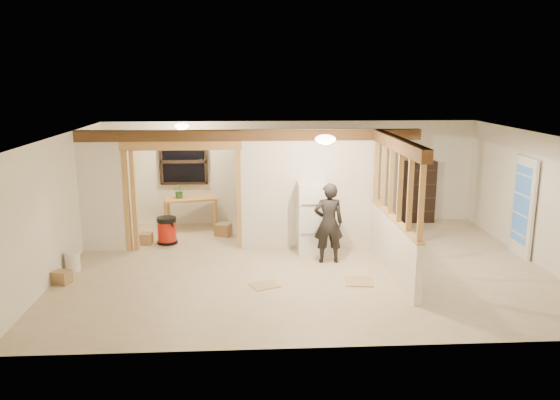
{
  "coord_description": "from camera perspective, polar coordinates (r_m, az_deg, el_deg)",
  "views": [
    {
      "loc": [
        -1.03,
        -9.88,
        3.54
      ],
      "look_at": [
        -0.44,
        0.4,
        1.21
      ],
      "focal_mm": 35.0,
      "sensor_mm": 36.0,
      "label": 1
    }
  ],
  "objects": [
    {
      "name": "potted_plant",
      "position": [
        12.93,
        -10.44,
        0.88
      ],
      "size": [
        0.34,
        0.32,
        0.31
      ],
      "primitive_type": "imported",
      "rotation": [
        0.0,
        0.0,
        -0.31
      ],
      "color": "#29622D",
      "rests_on": "work_table"
    },
    {
      "name": "box_util_a",
      "position": [
        12.48,
        -5.94,
        -3.1
      ],
      "size": [
        0.42,
        0.39,
        0.28
      ],
      "primitive_type": "cube",
      "rotation": [
        0.0,
        0.0,
        -0.41
      ],
      "color": "#9F794D",
      "rests_on": "floor"
    },
    {
      "name": "wall_back",
      "position": [
        13.37,
        1.18,
        2.9
      ],
      "size": [
        9.0,
        0.01,
        2.5
      ],
      "primitive_type": "cube",
      "color": "white",
      "rests_on": "floor"
    },
    {
      "name": "ceiling_dome_main",
      "position": [
        9.54,
        4.77,
        6.34
      ],
      "size": [
        0.36,
        0.36,
        0.16
      ],
      "primitive_type": "ellipsoid",
      "color": "#FFEABF",
      "rests_on": "ceiling"
    },
    {
      "name": "partition_left_stub",
      "position": [
        11.72,
        -18.16,
        0.85
      ],
      "size": [
        0.9,
        0.12,
        2.5
      ],
      "primitive_type": "cube",
      "color": "silver",
      "rests_on": "floor"
    },
    {
      "name": "shop_vac",
      "position": [
        12.07,
        -11.74,
        -3.1
      ],
      "size": [
        0.47,
        0.47,
        0.59
      ],
      "primitive_type": "cylinder",
      "rotation": [
        0.0,
        0.0,
        -0.03
      ],
      "color": "#B11D0F",
      "rests_on": "floor"
    },
    {
      "name": "floor",
      "position": [
        10.55,
        2.52,
        -6.88
      ],
      "size": [
        9.0,
        6.5,
        0.01
      ],
      "primitive_type": "cube",
      "color": "beige",
      "rests_on": "ground"
    },
    {
      "name": "floor_panel_near",
      "position": [
        9.83,
        8.3,
        -8.42
      ],
      "size": [
        0.55,
        0.55,
        0.02
      ],
      "primitive_type": "cube",
      "rotation": [
        0.0,
        0.0,
        -0.15
      ],
      "color": "tan",
      "rests_on": "floor"
    },
    {
      "name": "ceiling",
      "position": [
        9.99,
        2.66,
        6.78
      ],
      "size": [
        9.0,
        6.5,
        0.01
      ],
      "primitive_type": "cube",
      "color": "white"
    },
    {
      "name": "ceiling_dome_util",
      "position": [
        12.32,
        -10.22,
        7.63
      ],
      "size": [
        0.32,
        0.32,
        0.14
      ],
      "primitive_type": "ellipsoid",
      "color": "#FFEABF",
      "rests_on": "ceiling"
    },
    {
      "name": "window_back",
      "position": [
        13.3,
        -10.06,
        3.96
      ],
      "size": [
        1.12,
        0.1,
        1.1
      ],
      "primitive_type": "cube",
      "color": "black",
      "rests_on": "wall_back"
    },
    {
      "name": "header_beam_right",
      "position": [
        9.91,
        12.18,
        5.76
      ],
      "size": [
        0.18,
        3.3,
        0.22
      ],
      "primitive_type": "cube",
      "color": "brown",
      "rests_on": "ceiling"
    },
    {
      "name": "floor_panel_far",
      "position": [
        9.57,
        -1.6,
        -8.9
      ],
      "size": [
        0.59,
        0.54,
        0.02
      ],
      "primitive_type": "cube",
      "rotation": [
        0.0,
        0.0,
        0.42
      ],
      "color": "tan",
      "rests_on": "floor"
    },
    {
      "name": "header_beam_back",
      "position": [
        11.15,
        -3.14,
        6.77
      ],
      "size": [
        7.0,
        0.18,
        0.22
      ],
      "primitive_type": "cube",
      "color": "brown",
      "rests_on": "ceiling"
    },
    {
      "name": "wall_front",
      "position": [
        7.09,
        5.25,
        -6.12
      ],
      "size": [
        9.0,
        0.01,
        2.5
      ],
      "primitive_type": "cube",
      "color": "white",
      "rests_on": "floor"
    },
    {
      "name": "pony_wall",
      "position": [
        10.3,
        11.69,
        -4.67
      ],
      "size": [
        0.12,
        3.2,
        1.0
      ],
      "primitive_type": "cube",
      "color": "silver",
      "rests_on": "floor"
    },
    {
      "name": "wall_left",
      "position": [
        10.72,
        -22.09,
        -0.52
      ],
      "size": [
        0.01,
        6.5,
        2.5
      ],
      "primitive_type": "cube",
      "color": "white",
      "rests_on": "floor"
    },
    {
      "name": "woman",
      "position": [
        10.56,
        5.1,
        -2.4
      ],
      "size": [
        0.58,
        0.38,
        1.57
      ],
      "primitive_type": "imported",
      "rotation": [
        0.0,
        0.0,
        3.15
      ],
      "color": "black",
      "rests_on": "floor"
    },
    {
      "name": "french_door",
      "position": [
        11.91,
        24.03,
        -0.67
      ],
      "size": [
        0.12,
        0.86,
        2.0
      ],
      "primitive_type": "cube",
      "color": "white",
      "rests_on": "floor"
    },
    {
      "name": "refrigerator",
      "position": [
        11.17,
        3.4,
        -1.86
      ],
      "size": [
        0.6,
        0.58,
        1.45
      ],
      "primitive_type": "cube",
      "color": "white",
      "rests_on": "floor"
    },
    {
      "name": "partition_center",
      "position": [
        11.39,
        2.98,
        1.15
      ],
      "size": [
        2.8,
        0.12,
        2.5
      ],
      "primitive_type": "cube",
      "color": "silver",
      "rests_on": "floor"
    },
    {
      "name": "stud_partition",
      "position": [
        10.02,
        11.99,
        1.67
      ],
      "size": [
        0.14,
        3.2,
        1.32
      ],
      "primitive_type": "cube",
      "color": "tan",
      "rests_on": "pony_wall"
    },
    {
      "name": "box_front",
      "position": [
        10.36,
        -21.85,
        -7.51
      ],
      "size": [
        0.34,
        0.31,
        0.23
      ],
      "primitive_type": "cube",
      "rotation": [
        0.0,
        0.0,
        -0.34
      ],
      "color": "#9F794D",
      "rests_on": "floor"
    },
    {
      "name": "hanging_bulb",
      "position": [
        11.61,
        -8.11,
        5.91
      ],
      "size": [
        0.07,
        0.07,
        0.07
      ],
      "primitive_type": "ellipsoid",
      "color": "#FFD88C",
      "rests_on": "ceiling"
    },
    {
      "name": "box_util_b",
      "position": [
        12.18,
        -13.8,
        -3.92
      ],
      "size": [
        0.27,
        0.27,
        0.24
      ],
      "primitive_type": "cube",
      "rotation": [
        0.0,
        0.0,
        -0.06
      ],
      "color": "#9F794D",
      "rests_on": "floor"
    },
    {
      "name": "bookshelf",
      "position": [
        13.88,
        14.34,
        0.83
      ],
      "size": [
        0.77,
        0.26,
        1.53
      ],
      "primitive_type": "cube",
      "color": "black",
      "rests_on": "floor"
    },
    {
      "name": "bucket",
      "position": [
        10.92,
        -20.85,
        -6.06
      ],
      "size": [
        0.33,
        0.33,
        0.35
      ],
      "primitive_type": "cylinder",
      "rotation": [
        0.0,
        0.0,
        -0.22
      ],
      "color": "silver",
      "rests_on": "floor"
    },
    {
      "name": "work_table",
      "position": [
        13.08,
        -9.28,
        -1.37
      ],
      "size": [
        1.32,
        0.85,
        0.77
      ],
      "primitive_type": "cube",
      "rotation": [
        0.0,
        0.0,
        0.21
      ],
      "color": "tan",
      "rests_on": "floor"
    },
    {
      "name": "doorway_frame",
      "position": [
        11.43,
        -10.1,
        0.24
      ],
      "size": [
        2.46,
        0.14,
        2.2
      ],
      "primitive_type": "cube",
      "color": "tan",
      "rests_on": "floor"
    },
    {
      "name": "wall_right",
      "position": [
        11.55,
        25.38,
        0.08
      ],
      "size": [
        0.01,
        6.5,
        2.5
      ],
      "primitive_type": "cube",
      "color": "white",
      "rests_on": "floor"
    }
  ]
}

